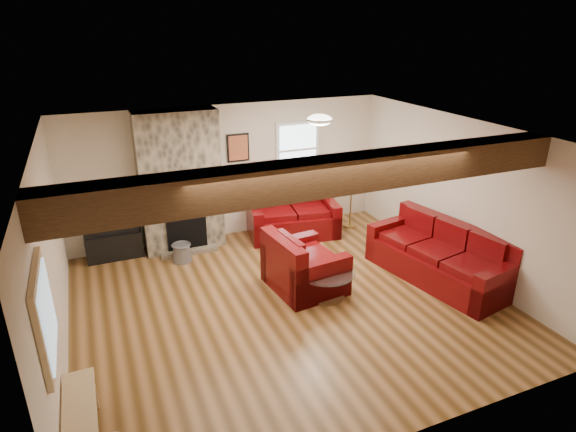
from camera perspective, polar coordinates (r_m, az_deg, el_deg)
name	(u,v)px	position (r m, az deg, el deg)	size (l,w,h in m)	color
room	(288,224)	(6.65, 0.01, -0.96)	(8.00, 8.00, 8.00)	#573817
oak_beam	(333,175)	(5.23, 5.39, 4.86)	(6.00, 0.36, 0.38)	black
chimney_breast	(180,184)	(8.66, -12.65, 3.78)	(1.40, 0.67, 2.50)	#3D372F
back_window	(298,150)	(9.43, 1.14, 7.88)	(0.90, 0.08, 1.10)	silver
hatch_window	(45,315)	(4.81, -26.86, -10.44)	(0.08, 1.00, 0.90)	tan
ceiling_dome	(319,122)	(7.46, 3.75, 11.08)	(0.40, 0.40, 0.18)	beige
artwork_back	(238,148)	(8.99, -5.93, 8.05)	(0.42, 0.06, 0.52)	black
artwork_right	(449,161)	(8.27, 18.51, 6.16)	(0.06, 0.55, 0.42)	black
sofa_three	(439,253)	(8.00, 17.44, -4.23)	(2.31, 0.97, 0.89)	#450408
loveseat	(293,213)	(9.23, 0.55, 0.37)	(1.68, 0.97, 0.89)	#450408
armchair_red	(305,261)	(7.39, 2.03, -5.35)	(1.12, 0.98, 0.91)	#450408
coffee_table	(326,284)	(7.28, 4.48, -8.01)	(0.87, 0.87, 0.45)	#472C17
tv_cabinet	(114,245)	(8.93, -19.89, -3.26)	(0.94, 0.38, 0.47)	black
television	(111,219)	(8.75, -20.29, -0.38)	(0.87, 0.11, 0.50)	black
floor_lamp	(353,164)	(9.43, 7.71, 6.15)	(0.39, 0.39, 1.53)	#AF8D49
coal_bucket	(182,252)	(8.51, -12.48, -4.22)	(0.34, 0.34, 0.32)	slate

